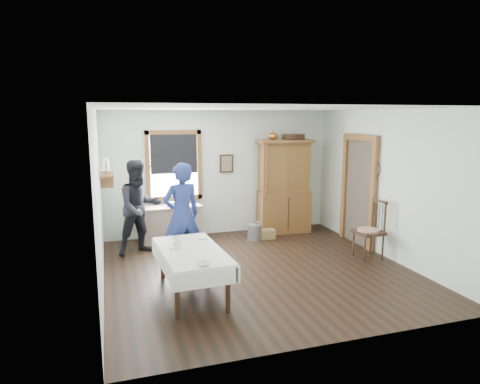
{
  "coord_description": "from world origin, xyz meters",
  "views": [
    {
      "loc": [
        -2.37,
        -6.5,
        2.59
      ],
      "look_at": [
        -0.22,
        0.3,
        1.31
      ],
      "focal_mm": 32.0,
      "sensor_mm": 36.0,
      "label": 1
    }
  ],
  "objects_px": {
    "woman_blue": "(182,219)",
    "dining_table": "(192,272)",
    "work_counter": "(170,223)",
    "wicker_basket": "(267,234)",
    "spindle_chair": "(369,229)",
    "pail": "(255,232)",
    "figure_dark": "(140,211)",
    "china_hutch": "(284,186)"
  },
  "relations": [
    {
      "from": "spindle_chair",
      "to": "woman_blue",
      "type": "height_order",
      "value": "woman_blue"
    },
    {
      "from": "china_hutch",
      "to": "figure_dark",
      "type": "relative_size",
      "value": 1.25
    },
    {
      "from": "wicker_basket",
      "to": "spindle_chair",
      "type": "bearing_deg",
      "value": -53.55
    },
    {
      "from": "dining_table",
      "to": "figure_dark",
      "type": "height_order",
      "value": "figure_dark"
    },
    {
      "from": "work_counter",
      "to": "china_hutch",
      "type": "height_order",
      "value": "china_hutch"
    },
    {
      "from": "dining_table",
      "to": "woman_blue",
      "type": "xyz_separation_m",
      "value": [
        0.07,
        1.2,
        0.5
      ]
    },
    {
      "from": "work_counter",
      "to": "pail",
      "type": "distance_m",
      "value": 1.79
    },
    {
      "from": "work_counter",
      "to": "dining_table",
      "type": "height_order",
      "value": "work_counter"
    },
    {
      "from": "pail",
      "to": "dining_table",
      "type": "bearing_deg",
      "value": -127.54
    },
    {
      "from": "work_counter",
      "to": "wicker_basket",
      "type": "distance_m",
      "value": 2.07
    },
    {
      "from": "spindle_chair",
      "to": "figure_dark",
      "type": "xyz_separation_m",
      "value": [
        -3.95,
        1.56,
        0.28
      ]
    },
    {
      "from": "wicker_basket",
      "to": "woman_blue",
      "type": "xyz_separation_m",
      "value": [
        -2.01,
        -1.16,
        0.74
      ]
    },
    {
      "from": "work_counter",
      "to": "woman_blue",
      "type": "distance_m",
      "value": 1.66
    },
    {
      "from": "wicker_basket",
      "to": "china_hutch",
      "type": "bearing_deg",
      "value": 36.23
    },
    {
      "from": "woman_blue",
      "to": "spindle_chair",
      "type": "bearing_deg",
      "value": 156.21
    },
    {
      "from": "dining_table",
      "to": "woman_blue",
      "type": "height_order",
      "value": "woman_blue"
    },
    {
      "from": "woman_blue",
      "to": "dining_table",
      "type": "bearing_deg",
      "value": 73.09
    },
    {
      "from": "spindle_chair",
      "to": "figure_dark",
      "type": "distance_m",
      "value": 4.25
    },
    {
      "from": "pail",
      "to": "spindle_chair",
      "type": "bearing_deg",
      "value": -47.76
    },
    {
      "from": "figure_dark",
      "to": "work_counter",
      "type": "bearing_deg",
      "value": 26.79
    },
    {
      "from": "dining_table",
      "to": "wicker_basket",
      "type": "relative_size",
      "value": 5.19
    },
    {
      "from": "pail",
      "to": "wicker_basket",
      "type": "height_order",
      "value": "pail"
    },
    {
      "from": "spindle_chair",
      "to": "woman_blue",
      "type": "bearing_deg",
      "value": 164.7
    },
    {
      "from": "wicker_basket",
      "to": "pail",
      "type": "bearing_deg",
      "value": -176.84
    },
    {
      "from": "pail",
      "to": "woman_blue",
      "type": "bearing_deg",
      "value": -146.59
    },
    {
      "from": "work_counter",
      "to": "dining_table",
      "type": "bearing_deg",
      "value": -96.36
    },
    {
      "from": "china_hutch",
      "to": "dining_table",
      "type": "height_order",
      "value": "china_hutch"
    },
    {
      "from": "wicker_basket",
      "to": "woman_blue",
      "type": "distance_m",
      "value": 2.44
    },
    {
      "from": "work_counter",
      "to": "spindle_chair",
      "type": "xyz_separation_m",
      "value": [
        3.3,
        -2.19,
        0.17
      ]
    },
    {
      "from": "dining_table",
      "to": "spindle_chair",
      "type": "xyz_separation_m",
      "value": [
        3.39,
        0.6,
        0.21
      ]
    },
    {
      "from": "dining_table",
      "to": "pail",
      "type": "xyz_separation_m",
      "value": [
        1.8,
        2.35,
        -0.18
      ]
    },
    {
      "from": "work_counter",
      "to": "woman_blue",
      "type": "height_order",
      "value": "woman_blue"
    },
    {
      "from": "spindle_chair",
      "to": "work_counter",
      "type": "bearing_deg",
      "value": 141.4
    },
    {
      "from": "china_hutch",
      "to": "figure_dark",
      "type": "xyz_separation_m",
      "value": [
        -3.2,
        -0.6,
        -0.21
      ]
    },
    {
      "from": "pail",
      "to": "figure_dark",
      "type": "xyz_separation_m",
      "value": [
        -2.36,
        -0.18,
        0.66
      ]
    },
    {
      "from": "spindle_chair",
      "to": "wicker_basket",
      "type": "xyz_separation_m",
      "value": [
        -1.3,
        1.76,
        -0.45
      ]
    },
    {
      "from": "dining_table",
      "to": "work_counter",
      "type": "bearing_deg",
      "value": 88.27
    },
    {
      "from": "pail",
      "to": "figure_dark",
      "type": "bearing_deg",
      "value": -175.52
    },
    {
      "from": "spindle_chair",
      "to": "woman_blue",
      "type": "relative_size",
      "value": 0.65
    },
    {
      "from": "dining_table",
      "to": "wicker_basket",
      "type": "height_order",
      "value": "dining_table"
    },
    {
      "from": "dining_table",
      "to": "pail",
      "type": "height_order",
      "value": "dining_table"
    },
    {
      "from": "pail",
      "to": "work_counter",
      "type": "bearing_deg",
      "value": 165.31
    }
  ]
}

